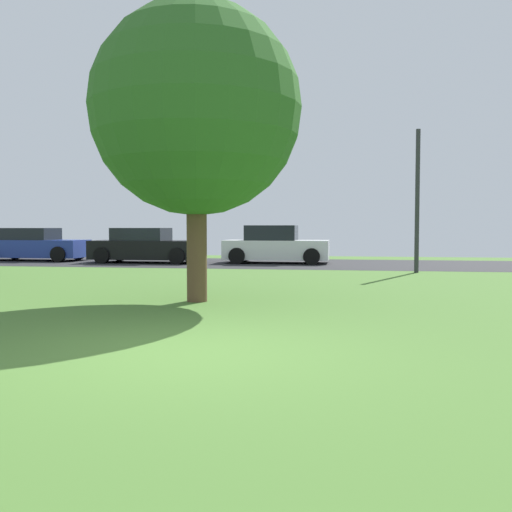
# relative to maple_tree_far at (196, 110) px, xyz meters

# --- Properties ---
(ground_plane) EXTENTS (44.00, 44.00, 0.00)m
(ground_plane) POSITION_rel_maple_tree_far_xyz_m (0.97, -4.34, -3.66)
(ground_plane) COLOR #47702D
(road_strip) EXTENTS (44.00, 6.40, 0.01)m
(road_strip) POSITION_rel_maple_tree_far_xyz_m (0.97, 11.66, -3.65)
(road_strip) COLOR #28282B
(road_strip) RESTS_ON ground_plane
(maple_tree_far) EXTENTS (4.03, 4.03, 5.69)m
(maple_tree_far) POSITION_rel_maple_tree_far_xyz_m (0.00, 0.00, 0.00)
(maple_tree_far) COLOR brown
(maple_tree_far) RESTS_ON ground_plane
(parked_car_blue) EXTENTS (4.34, 1.96, 1.40)m
(parked_car_blue) POSITION_rel_maple_tree_far_xyz_m (-10.48, 11.98, -3.01)
(parked_car_blue) COLOR #233893
(parked_car_blue) RESTS_ON ground_plane
(parked_car_black) EXTENTS (4.40, 2.01, 1.41)m
(parked_car_black) POSITION_rel_maple_tree_far_xyz_m (-5.23, 11.36, -3.01)
(parked_car_black) COLOR black
(parked_car_black) RESTS_ON ground_plane
(parked_car_white) EXTENTS (4.15, 2.04, 1.51)m
(parked_car_white) POSITION_rel_maple_tree_far_xyz_m (0.02, 11.91, -2.97)
(parked_car_white) COLOR white
(parked_car_white) RESTS_ON ground_plane
(street_lamp_post) EXTENTS (0.14, 0.14, 4.50)m
(street_lamp_post) POSITION_rel_maple_tree_far_xyz_m (5.02, 7.86, -1.41)
(street_lamp_post) COLOR #2D2D33
(street_lamp_post) RESTS_ON ground_plane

